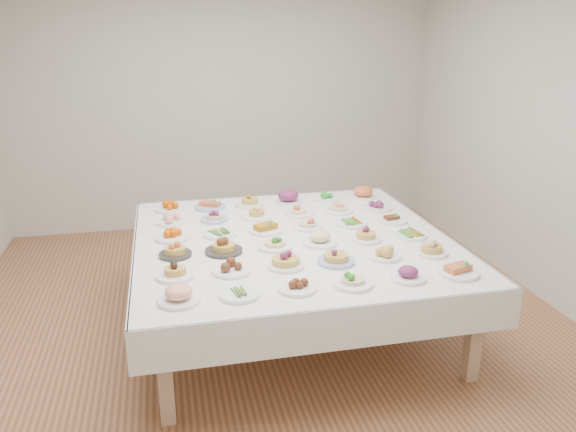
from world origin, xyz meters
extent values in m
plane|color=#A66945|center=(0.00, 0.00, 0.00)|extent=(5.00, 5.00, 0.00)
cube|color=beige|center=(0.00, 2.50, 1.40)|extent=(5.00, 0.02, 2.80)
cube|color=beige|center=(0.00, -2.50, 1.40)|extent=(5.00, 0.02, 2.80)
cube|color=beige|center=(2.50, 0.00, 1.40)|extent=(0.02, 5.00, 2.80)
cube|color=white|center=(0.21, -0.16, 0.72)|extent=(2.40, 2.40, 0.06)
cube|color=white|center=(0.21, 1.04, 0.61)|extent=(2.42, 0.02, 0.28)
cube|color=white|center=(0.21, -1.36, 0.61)|extent=(2.42, 0.02, 0.28)
cube|color=white|center=(1.41, -0.16, 0.61)|extent=(0.02, 2.42, 0.28)
cube|color=white|center=(-0.99, -0.16, 0.61)|extent=(0.01, 2.42, 0.28)
cube|color=tan|center=(-0.81, -1.18, 0.34)|extent=(0.09, 0.09, 0.69)
cube|color=tan|center=(1.23, -1.18, 0.34)|extent=(0.09, 0.09, 0.69)
cube|color=tan|center=(-0.81, 0.86, 0.34)|extent=(0.09, 0.09, 0.69)
cube|color=tan|center=(1.23, 0.86, 0.34)|extent=(0.09, 0.09, 0.69)
cylinder|color=white|center=(-0.69, -1.07, 0.76)|extent=(0.25, 0.25, 0.02)
cylinder|color=white|center=(-0.33, -1.07, 0.76)|extent=(0.25, 0.25, 0.02)
cylinder|color=white|center=(0.03, -1.07, 0.76)|extent=(0.23, 0.23, 0.02)
cylinder|color=white|center=(0.39, -1.08, 0.76)|extent=(0.26, 0.26, 0.02)
cylinder|color=white|center=(0.77, -1.08, 0.76)|extent=(0.23, 0.23, 0.02)
cylinder|color=white|center=(1.13, -1.08, 0.76)|extent=(0.27, 0.27, 0.02)
cylinder|color=white|center=(-0.70, -0.71, 0.76)|extent=(0.25, 0.25, 0.02)
cylinder|color=white|center=(-0.33, -0.71, 0.76)|extent=(0.26, 0.26, 0.02)
cylinder|color=white|center=(0.04, -0.70, 0.76)|extent=(0.25, 0.25, 0.02)
cylinder|color=#4C66B2|center=(0.40, -0.72, 0.76)|extent=(0.26, 0.26, 0.02)
cylinder|color=white|center=(0.76, -0.70, 0.76)|extent=(0.23, 0.23, 0.02)
cylinder|color=white|center=(1.12, -0.72, 0.76)|extent=(0.23, 0.23, 0.02)
cylinder|color=#2D2A28|center=(-0.69, -0.34, 0.76)|extent=(0.23, 0.23, 0.02)
cylinder|color=#2D2A28|center=(-0.34, -0.35, 0.76)|extent=(0.27, 0.27, 0.02)
cylinder|color=white|center=(0.04, -0.34, 0.76)|extent=(0.26, 0.26, 0.02)
cylinder|color=white|center=(0.39, -0.34, 0.76)|extent=(0.26, 0.26, 0.02)
cylinder|color=white|center=(0.75, -0.35, 0.76)|extent=(0.23, 0.23, 0.02)
cylinder|color=white|center=(1.12, -0.35, 0.76)|extent=(0.25, 0.25, 0.02)
cylinder|color=white|center=(-0.69, 0.02, 0.76)|extent=(0.27, 0.27, 0.02)
cylinder|color=white|center=(-0.33, 0.01, 0.76)|extent=(0.26, 0.26, 0.02)
cylinder|color=white|center=(0.04, 0.02, 0.76)|extent=(0.27, 0.27, 0.02)
cylinder|color=white|center=(0.39, 0.02, 0.76)|extent=(0.23, 0.23, 0.02)
cylinder|color=white|center=(0.76, 0.03, 0.76)|extent=(0.25, 0.25, 0.02)
cylinder|color=white|center=(1.12, 0.03, 0.76)|extent=(0.26, 0.26, 0.02)
cylinder|color=white|center=(-0.70, 0.39, 0.76)|extent=(0.24, 0.24, 0.02)
cylinder|color=#4C66B2|center=(-0.34, 0.39, 0.76)|extent=(0.23, 0.23, 0.02)
cylinder|color=white|center=(0.03, 0.39, 0.76)|extent=(0.26, 0.26, 0.02)
cylinder|color=white|center=(0.40, 0.38, 0.76)|extent=(0.24, 0.24, 0.02)
cylinder|color=white|center=(0.76, 0.38, 0.76)|extent=(0.26, 0.26, 0.02)
cylinder|color=white|center=(1.12, 0.38, 0.76)|extent=(0.27, 0.27, 0.02)
cylinder|color=white|center=(-0.69, 0.76, 0.76)|extent=(0.25, 0.25, 0.02)
cylinder|color=#4C66B2|center=(-0.34, 0.75, 0.76)|extent=(0.27, 0.27, 0.02)
cylinder|color=white|center=(0.02, 0.75, 0.76)|extent=(0.27, 0.27, 0.02)
cylinder|color=white|center=(0.39, 0.75, 0.76)|extent=(0.25, 0.25, 0.02)
cylinder|color=white|center=(0.76, 0.75, 0.76)|extent=(0.24, 0.24, 0.02)
cylinder|color=white|center=(1.13, 0.74, 0.76)|extent=(0.23, 0.23, 0.02)
camera|label=1|loc=(-0.73, -4.16, 2.29)|focal=35.00mm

